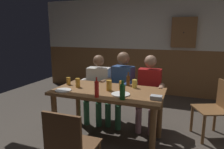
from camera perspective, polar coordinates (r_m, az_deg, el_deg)
ground_plane at (r=3.10m, az=-1.67°, el=-18.79°), size 7.03×7.03×0.00m
back_wall_upper at (r=5.29m, az=9.75°, el=14.23°), size 5.86×0.12×1.30m
back_wall_wainscot at (r=5.38m, az=9.29°, el=1.02°), size 5.86×0.12×1.16m
dining_table at (r=2.90m, az=-1.06°, el=-6.81°), size 1.56×0.83×0.77m
person_0 at (r=3.63m, az=-4.14°, el=-2.89°), size 0.57×0.56×1.19m
person_1 at (r=3.47m, az=2.60°, el=-2.98°), size 0.54×0.57×1.26m
person_2 at (r=3.36m, az=10.45°, el=-4.11°), size 0.51×0.50×1.22m
chair_empty_near_right at (r=2.11m, az=-11.94°, el=-19.89°), size 0.45×0.45×0.88m
chair_empty_near_left at (r=3.41m, az=27.68°, el=-8.40°), size 0.58×0.58×0.88m
condiment_caddy at (r=2.53m, az=12.51°, el=-6.45°), size 0.14×0.10×0.05m
plate_0 at (r=2.66m, az=2.48°, el=-5.64°), size 0.25×0.25×0.01m
plate_1 at (r=2.92m, az=-13.78°, el=-4.39°), size 0.23×0.23×0.01m
bottle_0 at (r=3.09m, az=4.62°, el=-1.72°), size 0.06×0.06×0.21m
bottle_1 at (r=2.54m, az=-4.39°, el=-4.16°), size 0.06×0.06×0.26m
bottle_2 at (r=2.45m, az=3.00°, el=-4.91°), size 0.07×0.07×0.24m
pint_glass_0 at (r=2.99m, az=6.45°, el=-2.65°), size 0.07×0.07×0.12m
pint_glass_1 at (r=2.84m, az=2.62°, el=-3.17°), size 0.06×0.06×0.14m
pint_glass_2 at (r=2.83m, az=-0.87°, el=-3.13°), size 0.08×0.08×0.15m
pint_glass_3 at (r=3.22m, az=-12.33°, el=-1.84°), size 0.06×0.06×0.12m
pint_glass_4 at (r=3.05m, az=-9.75°, el=-2.34°), size 0.07×0.07×0.14m
wall_dart_cabinet at (r=5.06m, az=19.82°, el=11.21°), size 0.56×0.15×0.70m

